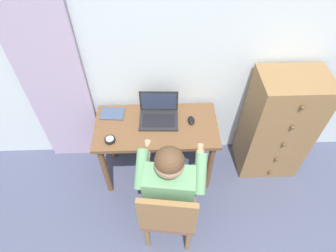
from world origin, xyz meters
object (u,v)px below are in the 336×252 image
Objects in this scene: desk at (157,134)px; chair at (169,213)px; laptop at (159,114)px; notebook_pad at (112,114)px; dresser at (277,126)px; computer_mouse at (191,120)px; desk_clock at (110,140)px; person_seated at (170,180)px.

chair is (0.08, -0.70, -0.11)m from desk.
laptop is 0.43m from notebook_pad.
desk is 1.25× the size of chair.
dresser reaches higher than chair.
desk is at bearing -175.71° from computer_mouse.
computer_mouse is at bearing 15.72° from desk_clock.
computer_mouse is at bearing -4.72° from notebook_pad.
computer_mouse is 0.71m from notebook_pad.
desk_clock reaches higher than desk.
laptop reaches higher than computer_mouse.
laptop reaches higher than chair.
person_seated is (-1.03, -0.60, 0.09)m from dresser.
person_seated is 5.62× the size of notebook_pad.
person_seated reaches higher than notebook_pad.
dresser is 5.48× the size of notebook_pad.
laptop is 3.51× the size of computer_mouse.
chair is at bearing -85.77° from laptop.
chair is 2.46× the size of laptop.
laptop reaches higher than desk.
chair reaches higher than computer_mouse.
chair is at bearing -83.21° from desk.
laptop is at bearing 94.23° from chair.
notebook_pad is at bearing 119.35° from chair.
dresser is at bearing 3.75° from desk.
chair is 0.76m from desk_clock.
notebook_pad is (-0.71, 0.12, -0.01)m from computer_mouse.
desk is 1.13m from dresser.
laptop is 0.29m from computer_mouse.
dresser is at bearing 0.63° from computer_mouse.
computer_mouse is (-0.82, -0.04, 0.16)m from dresser.
computer_mouse is at bearing 6.40° from desk.
chair reaches higher than desk.
desk is 0.20m from laptop.
laptop is at bearing 179.11° from dresser.
laptop is at bearing 31.57° from desk_clock.
computer_mouse is (0.21, 0.56, 0.07)m from person_seated.
person_seated is (0.02, 0.18, 0.18)m from chair.
laptop is (-0.08, 0.61, 0.10)m from person_seated.
dresser is 12.79× the size of desk_clock.
computer_mouse is at bearing 72.91° from chair.
notebook_pad is (-0.48, 0.85, 0.24)m from chair.
laptop is (-0.06, 0.79, 0.29)m from chair.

